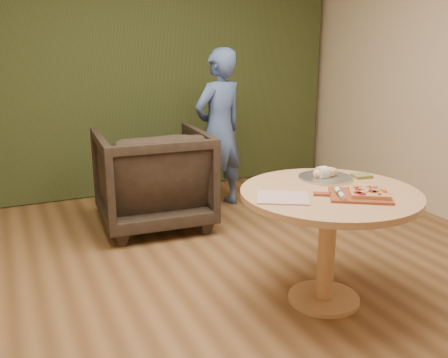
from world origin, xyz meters
TOP-DOWN VIEW (x-y plane):
  - room_shell at (0.00, 0.00)m, footprint 5.04×6.04m
  - curtain at (0.00, 2.90)m, footprint 4.80×0.14m
  - pedestal_table at (0.55, -0.02)m, footprint 1.11×1.11m
  - pizza_paddle at (0.63, -0.19)m, footprint 0.46×0.42m
  - flatbread_pizza at (0.69, -0.21)m, footprint 0.30×0.30m
  - cutlery_roll at (0.51, -0.17)m, footprint 0.10×0.19m
  - newspaper at (0.21, -0.04)m, footprint 0.38×0.37m
  - serving_tray at (0.68, 0.21)m, footprint 0.36×0.36m
  - bread_roll at (0.67, 0.21)m, footprint 0.19×0.09m
  - green_packet at (0.93, 0.14)m, footprint 0.13×0.12m
  - armchair at (-0.06, 1.77)m, footprint 1.00×0.94m
  - person_standing at (0.70, 2.01)m, footprint 0.66×0.54m

SIDE VIEW (x-z plane):
  - armchair at x=-0.06m, z-range 0.00..0.98m
  - pedestal_table at x=0.55m, z-range 0.23..0.98m
  - newspaper at x=0.21m, z-range 0.75..0.76m
  - serving_tray at x=0.68m, z-range 0.75..0.77m
  - pizza_paddle at x=0.63m, z-range 0.75..0.77m
  - green_packet at x=0.93m, z-range 0.75..0.77m
  - flatbread_pizza at x=0.69m, z-range 0.76..0.80m
  - cutlery_roll at x=0.51m, z-range 0.76..0.80m
  - person_standing at x=0.70m, z-range 0.00..1.57m
  - bread_roll at x=0.67m, z-range 0.75..0.84m
  - room_shell at x=0.00m, z-range -0.02..2.82m
  - curtain at x=0.00m, z-range 0.01..2.79m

